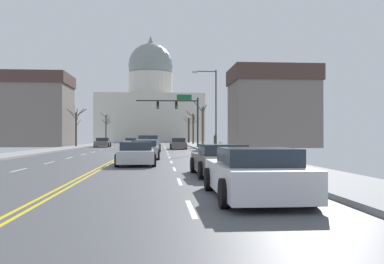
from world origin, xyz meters
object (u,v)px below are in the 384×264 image
(sedan_near_05, at_px, (221,161))
(sedan_oncoming_01, at_px, (131,142))
(street_lamp_right, at_px, (213,102))
(bicycle_parked, at_px, (220,147))
(signal_gantry, at_px, (180,110))
(sedan_near_02, at_px, (146,147))
(sedan_near_03, at_px, (145,150))
(pickup_truck_near_01, at_px, (148,144))
(pedestrian_00, at_px, (215,140))
(sedan_near_06, at_px, (254,174))
(sedan_near_00, at_px, (178,144))
(sedan_near_04, at_px, (136,154))
(sedan_oncoming_00, at_px, (103,143))

(sedan_near_05, bearing_deg, sedan_oncoming_01, 97.79)
(street_lamp_right, relative_size, bicycle_parked, 4.39)
(signal_gantry, height_order, sedan_near_02, signal_gantry)
(sedan_oncoming_01, bearing_deg, sedan_near_03, -84.67)
(pickup_truck_near_01, xyz_separation_m, pedestrian_00, (7.31, 4.04, 0.33))
(street_lamp_right, relative_size, sedan_oncoming_01, 1.67)
(sedan_near_06, bearing_deg, sedan_near_02, 98.14)
(sedan_near_02, bearing_deg, sedan_near_00, 76.53)
(street_lamp_right, xyz_separation_m, bicycle_parked, (0.53, -1.37, -4.28))
(sedan_near_04, distance_m, sedan_near_06, 12.47)
(sedan_near_00, relative_size, sedan_oncoming_01, 1.01)
(pickup_truck_near_01, height_order, sedan_near_03, pickup_truck_near_01)
(sedan_near_03, xyz_separation_m, sedan_oncoming_00, (-6.90, 29.74, 0.02))
(pickup_truck_near_01, xyz_separation_m, sedan_near_02, (0.02, -6.64, -0.16))
(bicycle_parked, bearing_deg, sedan_near_06, -96.62)
(sedan_near_06, relative_size, bicycle_parked, 2.62)
(bicycle_parked, bearing_deg, sedan_near_03, -123.25)
(sedan_near_03, height_order, sedan_near_05, sedan_near_03)
(sedan_near_00, distance_m, sedan_oncoming_00, 13.58)
(bicycle_parked, bearing_deg, signal_gantry, 102.09)
(sedan_near_02, bearing_deg, signal_gantry, 77.99)
(street_lamp_right, distance_m, sedan_near_00, 10.49)
(signal_gantry, height_order, sedan_oncoming_00, signal_gantry)
(sedan_near_03, xyz_separation_m, pedestrian_00, (7.13, 17.41, 0.47))
(sedan_near_00, bearing_deg, sedan_near_02, -103.47)
(signal_gantry, distance_m, street_lamp_right, 13.05)
(street_lamp_right, height_order, sedan_near_05, street_lamp_right)
(signal_gantry, xyz_separation_m, sedan_near_02, (-3.73, -17.52, -4.30))
(sedan_near_06, distance_m, sedan_oncoming_01, 58.60)
(sedan_near_02, height_order, sedan_near_04, sedan_near_04)
(sedan_near_02, xyz_separation_m, sedan_near_06, (3.52, -24.61, 0.02))
(street_lamp_right, distance_m, sedan_near_05, 24.00)
(sedan_near_00, relative_size, sedan_near_04, 1.08)
(sedan_near_06, bearing_deg, sedan_near_05, 89.62)
(sedan_near_02, xyz_separation_m, pedestrian_00, (7.29, 10.68, 0.49))
(sedan_oncoming_00, bearing_deg, signal_gantry, -27.68)
(signal_gantry, xyz_separation_m, sedan_near_03, (-3.57, -24.25, -4.28))
(sedan_near_03, distance_m, sedan_oncoming_00, 30.53)
(sedan_near_00, relative_size, bicycle_parked, 2.65)
(sedan_near_00, height_order, sedan_oncoming_01, sedan_near_00)
(sedan_oncoming_00, xyz_separation_m, bicycle_parked, (13.50, -19.67, -0.13))
(sedan_near_00, height_order, pedestrian_00, pedestrian_00)
(sedan_oncoming_00, bearing_deg, sedan_near_06, -77.84)
(sedan_near_00, xyz_separation_m, sedan_near_06, (0.19, -38.50, -0.02))
(sedan_near_03, bearing_deg, street_lamp_right, 62.03)
(signal_gantry, xyz_separation_m, street_lamp_right, (2.51, -12.81, -0.11))
(pickup_truck_near_01, xyz_separation_m, sedan_near_04, (-0.05, -19.31, -0.16))
(signal_gantry, relative_size, pickup_truck_near_01, 1.39)
(pickup_truck_near_01, relative_size, pedestrian_00, 3.45)
(sedan_oncoming_00, xyz_separation_m, sedan_oncoming_01, (3.14, 10.55, -0.05))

